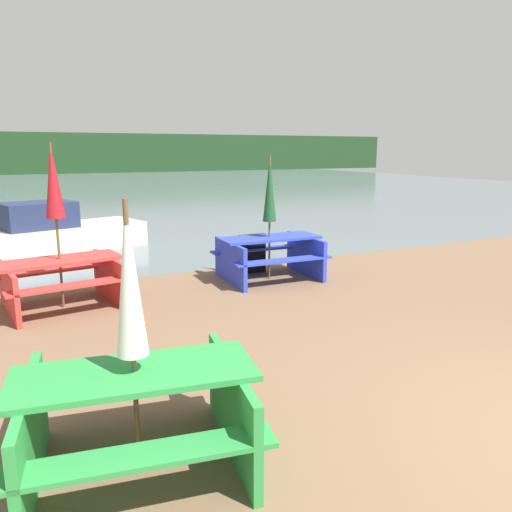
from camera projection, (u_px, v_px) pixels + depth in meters
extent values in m
cube|color=slate|center=(79.00, 187.00, 32.08)|extent=(60.00, 50.00, 0.00)
cube|color=#1E3D1E|center=(51.00, 153.00, 49.20)|extent=(80.00, 1.60, 4.00)
cube|color=green|center=(134.00, 374.00, 3.58)|extent=(1.81, 0.97, 0.04)
cube|color=green|center=(143.00, 456.00, 3.13)|extent=(1.75, 0.55, 0.04)
cube|color=green|center=(132.00, 381.00, 4.16)|extent=(1.75, 0.55, 0.04)
cube|color=green|center=(30.00, 439.00, 3.45)|extent=(0.29, 1.37, 0.73)
cube|color=green|center=(232.00, 408.00, 3.87)|extent=(0.29, 1.37, 0.73)
cube|color=red|center=(60.00, 260.00, 7.38)|extent=(1.80, 0.94, 0.04)
cube|color=red|center=(71.00, 286.00, 6.99)|extent=(1.74, 0.52, 0.04)
cube|color=red|center=(53.00, 270.00, 7.88)|extent=(1.74, 0.52, 0.04)
cube|color=red|center=(9.00, 292.00, 7.06)|extent=(0.27, 1.38, 0.70)
cube|color=red|center=(109.00, 278.00, 7.85)|extent=(0.27, 1.38, 0.70)
cube|color=blue|center=(269.00, 238.00, 9.02)|extent=(1.83, 0.76, 0.04)
cube|color=blue|center=(283.00, 260.00, 8.60)|extent=(1.82, 0.34, 0.04)
cube|color=blue|center=(257.00, 249.00, 9.58)|extent=(1.82, 0.34, 0.04)
cube|color=blue|center=(230.00, 263.00, 8.80)|extent=(0.12, 1.38, 0.74)
cube|color=blue|center=(306.00, 255.00, 9.41)|extent=(0.12, 1.38, 0.74)
cylinder|color=brown|center=(270.00, 219.00, 8.95)|extent=(0.04, 0.04, 2.22)
cone|color=#195128|center=(270.00, 189.00, 8.84)|extent=(0.24, 0.24, 1.16)
cylinder|color=brown|center=(133.00, 341.00, 3.52)|extent=(0.04, 0.04, 2.00)
cone|color=white|center=(129.00, 279.00, 3.43)|extent=(0.22, 0.22, 1.11)
cylinder|color=brown|center=(57.00, 227.00, 7.27)|extent=(0.04, 0.04, 2.43)
cone|color=#A81923|center=(53.00, 181.00, 7.13)|extent=(0.27, 0.27, 1.07)
cube|color=beige|center=(67.00, 237.00, 11.88)|extent=(3.74, 2.39, 0.57)
cube|color=navy|center=(38.00, 215.00, 11.35)|extent=(1.75, 1.43, 0.59)
cube|color=black|center=(252.00, 254.00, 9.55)|extent=(0.55, 0.08, 0.75)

